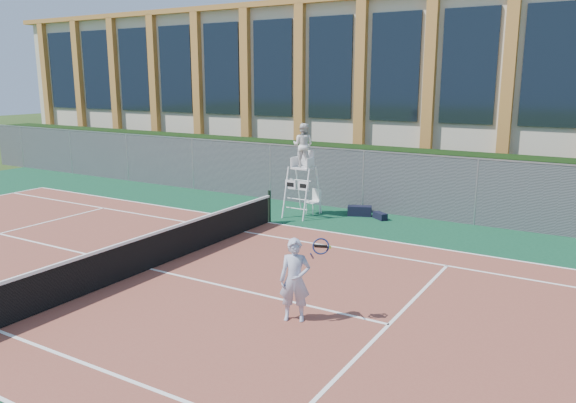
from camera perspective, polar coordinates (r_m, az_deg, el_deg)
The scene contains 12 objects.
ground at distance 14.75m, azimuth -13.84°, elevation -6.78°, with size 120.00×120.00×0.00m, color #233814.
apron at distance 15.43m, azimuth -11.23°, elevation -5.77°, with size 36.00×20.00×0.01m, color #0D3B24.
tennis_court at distance 14.74m, azimuth -13.85°, elevation -6.71°, with size 23.77×10.97×0.02m, color brown.
tennis_net at distance 14.59m, azimuth -13.95°, elevation -4.79°, with size 0.10×11.30×1.10m.
fence at distance 21.40m, azimuth 2.73°, elevation 2.56°, with size 40.00×0.06×2.20m, color #595E60, non-canonical shape.
hedge at distance 22.45m, azimuth 4.18°, elevation 3.01°, with size 40.00×1.40×2.20m, color black.
building at distance 29.48m, azimuth 11.40°, elevation 10.99°, with size 45.00×10.60×8.22m.
umpire_chair at distance 19.47m, azimuth 1.54°, elevation 5.46°, with size 0.92×1.41×3.29m.
plastic_chair at distance 20.07m, azimuth 2.73°, elevation 0.23°, with size 0.51×0.51×0.88m.
sports_bag_near at distance 19.92m, azimuth 7.29°, elevation -0.95°, with size 0.83×0.33×0.36m, color black.
sports_bag_far at distance 19.57m, azimuth 9.33°, elevation -1.45°, with size 0.58×0.25×0.23m, color black.
tennis_player at distance 11.15m, azimuth 0.73°, elevation -7.95°, with size 1.00×0.75×1.70m.
Camera 1 is at (9.95, -9.79, 4.76)m, focal length 35.00 mm.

